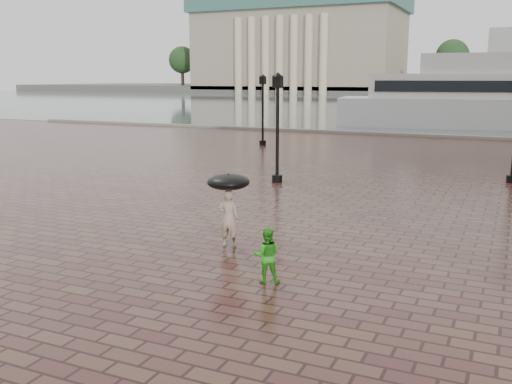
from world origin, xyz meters
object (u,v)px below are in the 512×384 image
at_px(street_lamps, 338,119).
at_px(child_pedestrian, 267,256).
at_px(adult_pedestrian, 229,218).
at_px(ferry_near, 495,98).

relative_size(street_lamps, child_pedestrian, 12.87).
bearing_deg(adult_pedestrian, street_lamps, -91.95).
height_order(street_lamps, ferry_near, ferry_near).
bearing_deg(ferry_near, adult_pedestrian, -104.55).
bearing_deg(child_pedestrian, street_lamps, -100.62).
distance_m(street_lamps, adult_pedestrian, 14.67).
bearing_deg(street_lamps, adult_pedestrian, -84.27).
bearing_deg(adult_pedestrian, ferry_near, -103.99).
bearing_deg(child_pedestrian, ferry_near, -115.74).
height_order(street_lamps, adult_pedestrian, street_lamps).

